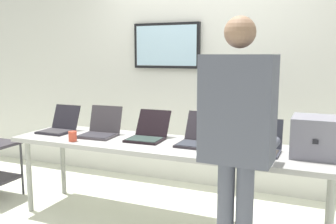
# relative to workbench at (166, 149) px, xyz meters

# --- Properties ---
(back_wall) EXTENTS (8.00, 0.11, 2.42)m
(back_wall) POSITION_rel_workbench_xyz_m (-0.01, 1.13, 0.53)
(back_wall) COLOR silver
(back_wall) RESTS_ON ground
(workbench) EXTENTS (2.85, 0.70, 0.74)m
(workbench) POSITION_rel_workbench_xyz_m (0.00, 0.00, 0.00)
(workbench) COLOR #A7A5A3
(workbench) RESTS_ON ground
(equipment_box) EXTENTS (0.35, 0.37, 0.30)m
(equipment_box) POSITION_rel_workbench_xyz_m (1.20, 0.06, 0.20)
(equipment_box) COLOR slate
(equipment_box) RESTS_ON workbench
(laptop_station_0) EXTENTS (0.31, 0.35, 0.25)m
(laptop_station_0) POSITION_rel_workbench_xyz_m (-1.18, 0.04, 0.11)
(laptop_station_0) COLOR black
(laptop_station_0) RESTS_ON workbench
(laptop_station_1) EXTENTS (0.35, 0.35, 0.27)m
(laptop_station_1) POSITION_rel_workbench_xyz_m (-0.70, 0.04, 0.11)
(laptop_station_1) COLOR #3B363C
(laptop_station_1) RESTS_ON workbench
(laptop_station_2) EXTENTS (0.33, 0.41, 0.25)m
(laptop_station_2) POSITION_rel_workbench_xyz_m (-0.21, 0.08, 0.11)
(laptop_station_2) COLOR black
(laptop_station_2) RESTS_ON workbench
(laptop_station_3) EXTENTS (0.34, 0.40, 0.26)m
(laptop_station_3) POSITION_rel_workbench_xyz_m (0.28, 0.08, 0.11)
(laptop_station_3) COLOR #262127
(laptop_station_3) RESTS_ON workbench
(laptop_station_4) EXTENTS (0.37, 0.29, 0.26)m
(laptop_station_4) POSITION_rel_workbench_xyz_m (0.77, 0.03, 0.11)
(laptop_station_4) COLOR #33353F
(laptop_station_4) RESTS_ON workbench
(person) EXTENTS (0.45, 0.60, 1.73)m
(person) POSITION_rel_workbench_xyz_m (0.75, -0.62, 0.36)
(person) COLOR #515463
(person) RESTS_ON ground
(coffee_mug) EXTENTS (0.07, 0.07, 0.09)m
(coffee_mug) POSITION_rel_workbench_xyz_m (-0.80, -0.25, 0.09)
(coffee_mug) COLOR #CE4832
(coffee_mug) RESTS_ON workbench
(paper_sheet) EXTENTS (0.24, 0.32, 0.00)m
(paper_sheet) POSITION_rel_workbench_xyz_m (0.45, -0.17, 0.05)
(paper_sheet) COLOR white
(paper_sheet) RESTS_ON workbench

